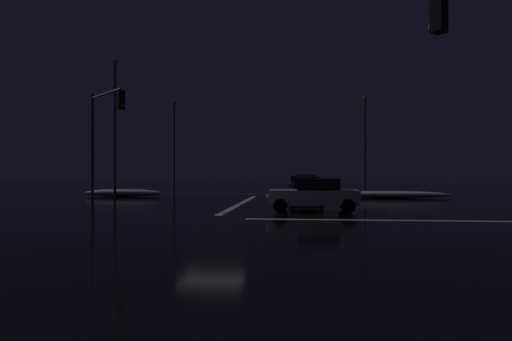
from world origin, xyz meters
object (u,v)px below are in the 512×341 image
at_px(streetlamp_left_near, 115,118).
at_px(streetlamp_left_far, 174,138).
at_px(sedan_green, 302,181).
at_px(sedan_black, 307,189).
at_px(sedan_blue, 306,182).
at_px(sedan_white_crossing, 314,194).
at_px(sedan_gray, 301,186).
at_px(sedan_red, 306,184).
at_px(traffic_signal_nw, 103,125).
at_px(streetlamp_right_far, 365,136).

xyz_separation_m(streetlamp_left_near, streetlamp_left_far, (-0.00, 16.00, -0.35)).
bearing_deg(sedan_green, streetlamp_left_far, -156.19).
distance_m(sedan_black, sedan_blue, 18.54).
distance_m(sedan_green, streetlamp_left_near, 26.56).
relative_size(sedan_white_crossing, streetlamp_left_far, 0.45).
height_order(sedan_gray, sedan_blue, same).
distance_m(streetlamp_left_near, streetlamp_left_far, 16.00).
distance_m(sedan_red, sedan_blue, 5.98).
bearing_deg(streetlamp_left_near, sedan_green, 57.96).
height_order(sedan_blue, sedan_white_crossing, same).
height_order(sedan_green, traffic_signal_nw, traffic_signal_nw).
bearing_deg(sedan_gray, streetlamp_left_near, -166.41).
bearing_deg(sedan_black, traffic_signal_nw, -164.57).
relative_size(traffic_signal_nw, streetlamp_left_near, 0.66).
height_order(sedan_blue, streetlamp_left_near, streetlamp_left_near).
bearing_deg(traffic_signal_nw, streetlamp_left_near, 106.93).
bearing_deg(sedan_green, sedan_black, -89.50).
bearing_deg(sedan_green, streetlamp_left_near, -122.04).
relative_size(sedan_green, traffic_signal_nw, 0.64).
bearing_deg(streetlamp_left_far, sedan_red, -24.89).
xyz_separation_m(sedan_green, streetlamp_left_near, (-13.83, -22.10, 5.04)).
xyz_separation_m(sedan_black, sedan_green, (-0.22, 25.24, 0.00)).
relative_size(sedan_black, sedan_green, 1.00).
xyz_separation_m(sedan_gray, streetlamp_right_far, (6.60, 12.69, 4.78)).
bearing_deg(streetlamp_left_far, sedan_white_crossing, -61.83).
distance_m(sedan_white_crossing, streetlamp_left_near, 18.61).
xyz_separation_m(sedan_black, streetlamp_right_far, (6.22, 19.13, 4.78)).
xyz_separation_m(streetlamp_right_far, streetlamp_left_near, (-20.28, -16.00, 0.26)).
xyz_separation_m(sedan_blue, streetlamp_left_far, (-14.20, 0.59, 4.69)).
height_order(sedan_blue, streetlamp_right_far, streetlamp_right_far).
bearing_deg(sedan_white_crossing, sedan_red, 90.49).
height_order(traffic_signal_nw, streetlamp_left_far, streetlamp_left_far).
bearing_deg(sedan_gray, streetlamp_right_far, 62.55).
bearing_deg(sedan_gray, sedan_white_crossing, -87.37).
distance_m(sedan_red, traffic_signal_nw, 20.40).
distance_m(sedan_black, sedan_gray, 6.45).
xyz_separation_m(sedan_black, sedan_gray, (-0.38, 6.44, 0.00)).
distance_m(sedan_gray, streetlamp_right_far, 15.08).
xyz_separation_m(sedan_black, sedan_white_crossing, (0.27, -7.62, 0.00)).
bearing_deg(sedan_gray, streetlamp_left_far, 137.14).
height_order(sedan_red, sedan_green, same).
height_order(sedan_red, sedan_white_crossing, same).
relative_size(traffic_signal_nw, streetlamp_left_far, 0.71).
height_order(sedan_white_crossing, traffic_signal_nw, traffic_signal_nw).
distance_m(sedan_green, traffic_signal_nw, 31.18).
relative_size(streetlamp_left_near, streetlamp_left_far, 1.07).
xyz_separation_m(sedan_black, streetlamp_left_near, (-14.06, 3.13, 5.04)).
relative_size(sedan_gray, traffic_signal_nw, 0.64).
xyz_separation_m(sedan_white_crossing, streetlamp_left_near, (-14.33, 10.75, 5.04)).
bearing_deg(streetlamp_right_far, streetlamp_left_near, -141.72).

